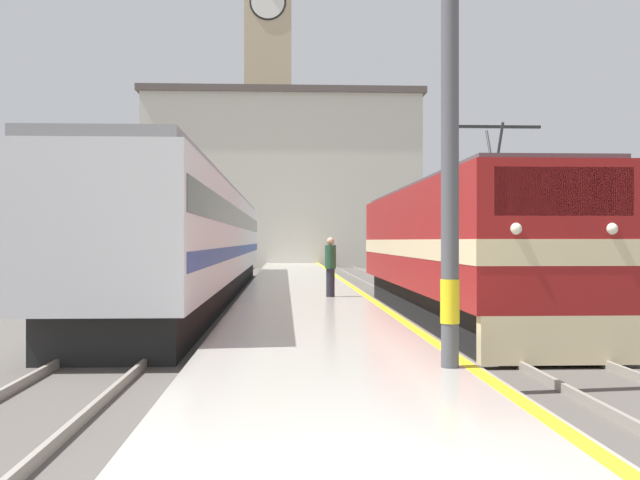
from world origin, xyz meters
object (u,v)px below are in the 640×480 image
object	(u,v)px
passenger_train	(203,240)
person_on_platform	(330,265)
catenary_mast	(457,49)
clock_tower	(268,90)
locomotive_train	(453,250)

from	to	relation	value
passenger_train	person_on_platform	xyz separation A→B (m)	(4.46, -5.30, -0.77)
passenger_train	catenary_mast	xyz separation A→B (m)	(5.39, -18.08, 2.61)
passenger_train	catenary_mast	world-z (taller)	catenary_mast
person_on_platform	clock_tower	xyz separation A→B (m)	(-2.84, 44.69, 14.30)
passenger_train	catenary_mast	size ratio (longest dim) A/B	3.75
passenger_train	person_on_platform	size ratio (longest dim) A/B	17.84
catenary_mast	person_on_platform	size ratio (longest dim) A/B	4.76
passenger_train	catenary_mast	bearing A→B (deg)	-73.41
clock_tower	person_on_platform	bearing A→B (deg)	-86.37
catenary_mast	clock_tower	bearing A→B (deg)	93.75
catenary_mast	locomotive_train	bearing A→B (deg)	77.46
passenger_train	clock_tower	distance (m)	41.67
person_on_platform	catenary_mast	bearing A→B (deg)	-85.84
locomotive_train	clock_tower	xyz separation A→B (m)	(-5.99, 47.46, 13.79)
person_on_platform	clock_tower	bearing A→B (deg)	93.63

